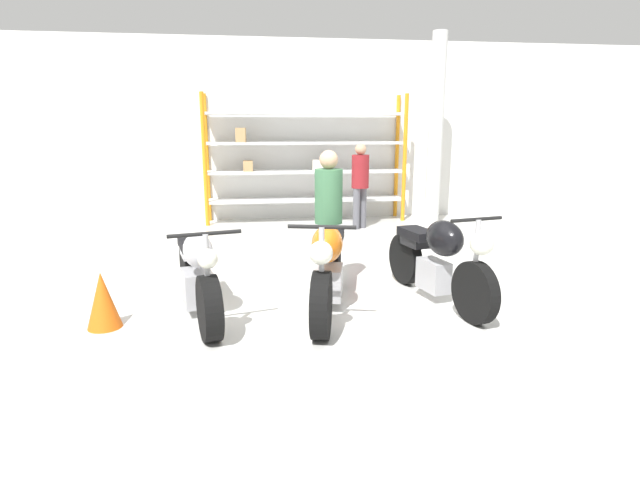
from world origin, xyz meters
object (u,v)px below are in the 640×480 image
(shelving_rack, at_px, (303,157))
(motorcycle_black, at_px, (438,258))
(person_near_rack, at_px, (329,209))
(traffic_cone, at_px, (103,300))
(motorcycle_silver, at_px, (198,275))
(motorcycle_orange, at_px, (328,267))
(person_browsing, at_px, (360,179))

(shelving_rack, xyz_separation_m, motorcycle_black, (0.93, -5.07, -0.79))
(person_near_rack, relative_size, traffic_cone, 2.95)
(shelving_rack, bearing_deg, motorcycle_silver, -107.51)
(motorcycle_orange, bearing_deg, shelving_rack, -169.79)
(shelving_rack, distance_m, person_near_rack, 4.44)
(person_browsing, bearing_deg, motorcycle_silver, 113.89)
(shelving_rack, xyz_separation_m, traffic_cone, (-2.47, -5.34, -1.01))
(motorcycle_silver, xyz_separation_m, motorcycle_black, (2.54, 0.03, 0.08))
(traffic_cone, bearing_deg, shelving_rack, 65.16)
(motorcycle_silver, bearing_deg, person_browsing, 134.53)
(motorcycle_black, relative_size, traffic_cone, 3.55)
(motorcycle_black, relative_size, person_browsing, 1.23)
(motorcycle_black, height_order, person_near_rack, person_near_rack)
(shelving_rack, distance_m, motorcycle_orange, 5.23)
(person_browsing, bearing_deg, motorcycle_orange, 129.12)
(person_browsing, distance_m, traffic_cone, 5.61)
(motorcycle_silver, xyz_separation_m, traffic_cone, (-0.86, -0.24, -0.14))
(shelving_rack, bearing_deg, person_near_rack, -92.20)
(motorcycle_black, bearing_deg, motorcycle_silver, -101.47)
(person_near_rack, bearing_deg, motorcycle_black, 158.31)
(motorcycle_orange, relative_size, person_browsing, 1.30)
(motorcycle_silver, bearing_deg, shelving_rack, 148.81)
(shelving_rack, relative_size, person_near_rack, 2.48)
(person_browsing, height_order, traffic_cone, person_browsing)
(person_near_rack, distance_m, traffic_cone, 2.57)
(motorcycle_black, bearing_deg, traffic_cone, -97.64)
(motorcycle_silver, distance_m, person_browsing, 4.91)
(motorcycle_silver, bearing_deg, person_near_rack, 101.44)
(shelving_rack, relative_size, motorcycle_orange, 1.94)
(motorcycle_silver, relative_size, person_near_rack, 1.20)
(motorcycle_silver, relative_size, motorcycle_orange, 0.94)
(motorcycle_silver, distance_m, traffic_cone, 0.91)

